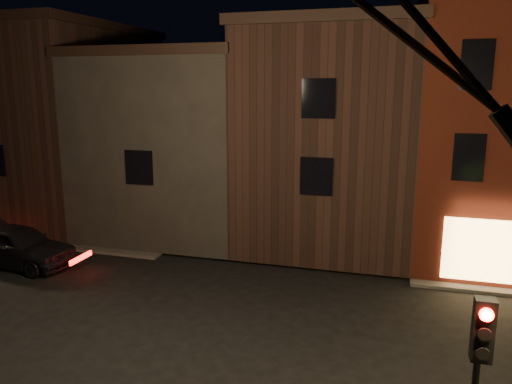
% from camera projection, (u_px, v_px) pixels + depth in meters
% --- Properties ---
extents(ground, '(120.00, 120.00, 0.00)m').
position_uv_depth(ground, '(230.00, 334.00, 14.29)').
color(ground, black).
rests_on(ground, ground).
extents(sidewalk_far_left, '(30.00, 30.00, 0.12)m').
position_uv_depth(sidewalk_far_left, '(70.00, 177.00, 38.52)').
color(sidewalk_far_left, '#2D2B28').
rests_on(sidewalk_far_left, ground).
extents(corner_building, '(6.50, 8.50, 10.50)m').
position_uv_depth(corner_building, '(496.00, 126.00, 19.88)').
color(corner_building, '#4C170D').
rests_on(corner_building, ground).
extents(row_building_a, '(7.30, 10.30, 9.40)m').
position_uv_depth(row_building_a, '(335.00, 133.00, 22.74)').
color(row_building_a, black).
rests_on(row_building_a, ground).
extents(row_building_b, '(7.80, 10.30, 8.40)m').
position_uv_depth(row_building_b, '(189.00, 140.00, 24.82)').
color(row_building_b, black).
rests_on(row_building_b, ground).
extents(row_building_c, '(7.30, 10.30, 9.90)m').
position_uv_depth(row_building_c, '(63.00, 122.00, 26.64)').
color(row_building_c, black).
rests_on(row_building_c, ground).
extents(parked_car_a, '(5.01, 2.34, 1.66)m').
position_uv_depth(parked_car_a, '(17.00, 245.00, 19.56)').
color(parked_car_a, black).
rests_on(parked_car_a, ground).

